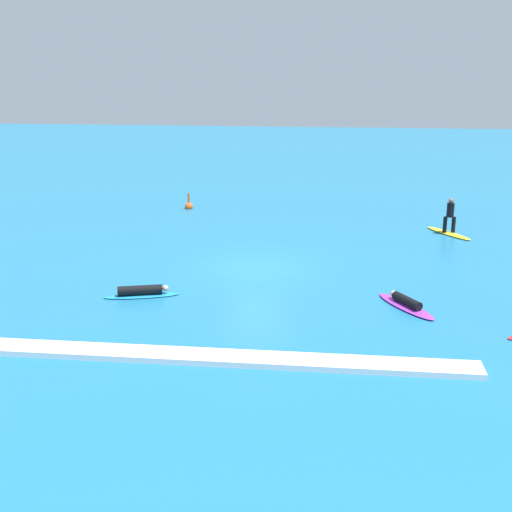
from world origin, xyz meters
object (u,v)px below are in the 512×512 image
surfer_on_purple_board (406,304)px  surfer_on_blue_board (142,292)px  marker_buoy (189,206)px  surfer_on_yellow_board (449,224)px

surfer_on_purple_board → surfer_on_blue_board: surfer_on_blue_board is taller
surfer_on_blue_board → surfer_on_purple_board: bearing=-16.0°
surfer_on_blue_board → marker_buoy: marker_buoy is taller
surfer_on_yellow_board → surfer_on_purple_board: 10.99m
marker_buoy → surfer_on_purple_board: bearing=-54.0°
surfer_on_purple_board → surfer_on_blue_board: (-9.41, 0.05, 0.03)m
surfer_on_yellow_board → marker_buoy: 14.57m
surfer_on_yellow_board → surfer_on_purple_board: size_ratio=0.99×
surfer_on_yellow_board → surfer_on_blue_board: surfer_on_yellow_board is taller
surfer_on_purple_board → marker_buoy: 18.38m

